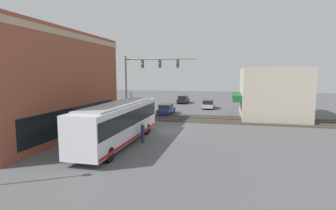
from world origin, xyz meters
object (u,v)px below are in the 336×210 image
Objects in this scene: city_bus at (119,122)px; parked_car_silver at (208,104)px; parked_car_blue at (166,109)px; pedestrian_at_crossing at (139,115)px; pedestrian_near_bus at (143,132)px; crossing_signal at (131,103)px; parked_car_black at (183,100)px.

city_bus reaches higher than parked_car_silver.
pedestrian_at_crossing is (-7.03, 1.61, 0.27)m from parked_car_blue.
city_bus reaches higher than pedestrian_near_bus.
parked_car_blue is at bearing -18.03° from crossing_signal.
city_bus reaches higher than parked_car_blue.
crossing_signal is 9.23m from pedestrian_near_bus.
parked_car_blue is 2.68× the size of pedestrian_near_bus.
parked_car_black is 29.76m from pedestrian_near_bus.
parked_car_blue is 7.21m from pedestrian_at_crossing.
crossing_signal is at bearing 26.86° from pedestrian_near_bus.
parked_car_silver is 2.40× the size of pedestrian_at_crossing.
pedestrian_near_bus is at bearing 170.86° from parked_car_silver.
parked_car_blue is 0.95× the size of parked_car_black.
crossing_signal is 2.08× the size of pedestrian_at_crossing.
parked_car_blue is at bearing 143.88° from parked_car_silver.
pedestrian_at_crossing is (0.37, -0.79, -1.36)m from crossing_signal.
city_bus is at bearing 167.22° from parked_car_silver.
parked_car_blue is (7.40, -2.41, -1.63)m from crossing_signal.
parked_car_black is (21.58, -2.41, -1.59)m from crossing_signal.
city_bus reaches higher than parked_car_black.
crossing_signal is at bearing 14.97° from city_bus.
parked_car_silver is 8.67m from parked_car_black.
parked_car_black is (6.78, 5.40, 0.04)m from parked_car_silver.
pedestrian_near_bus is (-8.13, -4.12, -1.44)m from crossing_signal.
city_bus is 16.45m from parked_car_blue.
parked_car_black is at bearing -4.35° from pedestrian_at_crossing.
city_bus is 2.77× the size of parked_car_silver.
city_bus is at bearing 117.05° from pedestrian_near_bus.
city_bus is 30.61m from parked_car_black.
city_bus is at bearing 180.00° from parked_car_black.
crossing_signal is 7.95m from parked_car_blue.
parked_car_silver is 0.93× the size of parked_car_black.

